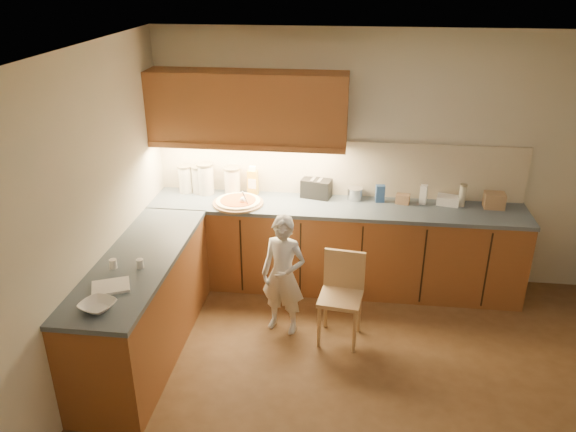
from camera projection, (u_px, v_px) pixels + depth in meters
The scene contains 24 objects.
room at pixel (385, 203), 3.73m from camera, with size 4.54×4.50×2.62m.
l_counter at pixel (276, 264), 5.46m from camera, with size 3.77×2.62×0.92m.
backsplash at pixel (338, 168), 5.76m from camera, with size 3.75×0.02×0.58m, color beige.
upper_cabinets at pixel (247, 108), 5.45m from camera, with size 1.95×0.36×0.73m.
pizza_on_board at pixel (238, 202), 5.63m from camera, with size 0.51×0.51×0.21m.
child at pixel (283, 275), 5.05m from camera, with size 0.42×0.27×1.14m, color silver.
wooden_chair at pixel (342, 290), 4.99m from camera, with size 0.41×0.41×0.82m.
mixing_bowl at pixel (98, 306), 3.92m from camera, with size 0.23×0.23×0.06m, color white.
canister_a at pixel (185, 179), 5.88m from camera, with size 0.15×0.15×0.30m.
canister_b at pixel (199, 179), 5.87m from camera, with size 0.17×0.17×0.29m.
canister_c at pixel (206, 179), 5.84m from camera, with size 0.18×0.18×0.33m.
canister_d at pixel (232, 180), 5.85m from camera, with size 0.18×0.18×0.29m.
oil_jug at pixel (253, 182), 5.83m from camera, with size 0.11×0.08×0.31m.
toaster at pixel (316, 188), 5.78m from camera, with size 0.33×0.23×0.20m.
steel_pot at pixel (355, 194), 5.73m from camera, with size 0.17×0.17×0.13m.
blue_box at pixel (380, 194), 5.67m from camera, with size 0.09×0.06×0.18m, color #2F518D.
card_box_a at pixel (403, 199), 5.64m from camera, with size 0.13×0.10×0.10m, color #A57D59.
white_bottle at pixel (423, 195), 5.61m from camera, with size 0.07×0.07×0.20m, color white.
flat_pack at pixel (448, 200), 5.62m from camera, with size 0.21×0.15×0.09m, color white.
tall_jar at pixel (462, 195), 5.56m from camera, with size 0.07×0.07×0.23m.
card_box_b at pixel (494, 200), 5.53m from camera, with size 0.20×0.15×0.15m, color tan.
dough_cloth at pixel (111, 287), 4.19m from camera, with size 0.27×0.21×0.02m, color silver.
spice_jar_a at pixel (113, 264), 4.44m from camera, with size 0.06×0.06×0.08m, color white.
spice_jar_b at pixel (140, 264), 4.45m from camera, with size 0.06×0.06×0.08m, color white.
Camera 1 is at (-0.23, -3.49, 3.13)m, focal length 35.00 mm.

